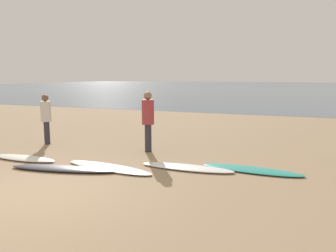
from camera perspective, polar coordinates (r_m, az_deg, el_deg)
name	(u,v)px	position (r m, az deg, el deg)	size (l,w,h in m)	color
ground_plane	(193,125)	(15.32, 4.28, 0.22)	(120.00, 120.00, 0.20)	#997C5B
ocean_water	(275,87)	(68.76, 17.84, 6.41)	(140.00, 100.00, 0.01)	#475B6B
surfboard_0	(24,158)	(9.31, -23.51, -5.07)	(1.90, 0.50, 0.08)	silver
surfboard_1	(63,169)	(7.95, -17.51, -6.97)	(2.53, 0.48, 0.09)	#333338
surfboard_2	(109,167)	(7.84, -10.15, -7.01)	(2.37, 0.54, 0.07)	silver
surfboard_3	(187,167)	(7.72, 3.27, -7.11)	(2.20, 0.53, 0.07)	white
surfboard_4	(252,170)	(7.77, 14.15, -7.28)	(2.26, 0.57, 0.06)	teal
person_1	(46,115)	(10.99, -20.19, 1.76)	(0.31, 0.31, 1.55)	#2D2D38
person_2	(148,117)	(9.27, -3.46, 1.60)	(0.34, 0.34, 1.69)	#2D2D38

